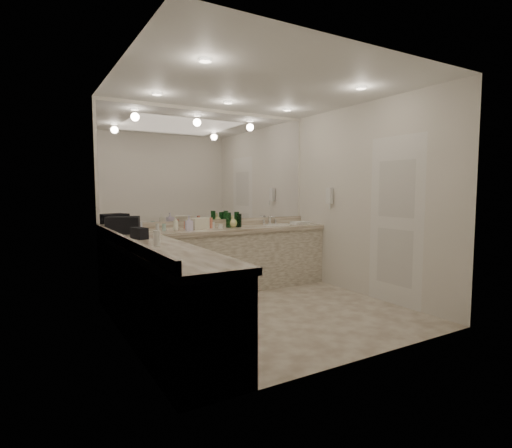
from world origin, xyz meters
TOP-DOWN VIEW (x-y plane):
  - floor at (0.00, 0.00)m, footprint 3.20×3.20m
  - ceiling at (0.00, 0.00)m, footprint 3.20×3.20m
  - wall_back at (0.00, 1.50)m, footprint 3.20×0.02m
  - wall_left at (-1.60, 0.00)m, footprint 0.02×3.00m
  - wall_right at (1.60, 0.00)m, footprint 0.02×3.00m
  - vanity_back_base at (0.00, 1.20)m, footprint 3.20×0.60m
  - vanity_back_top at (0.00, 1.19)m, footprint 3.20×0.64m
  - vanity_left_base at (-1.30, -0.30)m, footprint 0.60×2.40m
  - vanity_left_top at (-1.29, -0.30)m, footprint 0.64×2.42m
  - backsplash_back at (0.00, 1.48)m, footprint 3.20×0.04m
  - backsplash_left at (-1.58, 0.00)m, footprint 0.04×3.00m
  - mirror_back at (0.00, 1.49)m, footprint 3.12×0.01m
  - mirror_left at (-1.59, 0.00)m, footprint 0.01×2.92m
  - sink at (0.95, 1.20)m, footprint 0.44×0.44m
  - faucet at (0.95, 1.41)m, footprint 0.24×0.16m
  - wall_phone at (1.56, 0.70)m, footprint 0.06×0.10m
  - door at (1.59, -0.50)m, footprint 0.02×0.82m
  - black_toiletry_bag at (-1.35, 1.17)m, footprint 0.45×0.36m
  - black_bag_spill at (-1.30, 0.56)m, footprint 0.16×0.25m
  - cream_cosmetic_case at (-0.33, 1.23)m, footprint 0.31×0.25m
  - hand_towel at (1.34, 1.14)m, footprint 0.27×0.19m
  - lotion_left at (-1.30, -0.09)m, footprint 0.07×0.07m
  - soap_bottle_a at (-0.66, 1.19)m, footprint 0.09×0.09m
  - soap_bottle_b at (-0.51, 1.10)m, footprint 0.10×0.10m
  - soap_bottle_c at (0.20, 1.22)m, footprint 0.16×0.16m
  - green_bottle_0 at (0.13, 1.22)m, footprint 0.07×0.07m
  - green_bottle_1 at (0.28, 1.20)m, footprint 0.07×0.07m
  - green_bottle_2 at (0.31, 1.31)m, footprint 0.07×0.07m
  - green_bottle_3 at (0.31, 1.23)m, footprint 0.07×0.07m
  - amenity_bottle_0 at (-0.81, 1.23)m, footprint 0.05×0.05m
  - amenity_bottle_1 at (-0.09, 1.27)m, footprint 0.05×0.05m
  - amenity_bottle_2 at (-0.48, 1.30)m, footprint 0.06×0.06m
  - amenity_bottle_3 at (-1.20, 1.26)m, footprint 0.05×0.05m
  - amenity_bottle_4 at (-1.18, 1.13)m, footprint 0.05×0.05m
  - amenity_bottle_5 at (-0.03, 1.13)m, footprint 0.06×0.06m
  - amenity_bottle_6 at (-0.88, 1.28)m, footprint 0.05×0.05m
  - amenity_bottle_7 at (-1.11, 1.28)m, footprint 0.06×0.06m
  - amenity_bottle_8 at (-0.12, 1.26)m, footprint 0.05×0.05m

SIDE VIEW (x-z plane):
  - floor at x=0.00m, z-range 0.00..0.00m
  - vanity_back_base at x=0.00m, z-range 0.00..0.84m
  - vanity_left_base at x=-1.30m, z-range 0.00..0.84m
  - vanity_back_top at x=0.00m, z-range 0.84..0.90m
  - vanity_left_top at x=-1.29m, z-range 0.84..0.90m
  - sink at x=0.95m, z-range 0.88..0.91m
  - hand_towel at x=1.34m, z-range 0.90..0.94m
  - amenity_bottle_5 at x=-0.03m, z-range 0.90..0.96m
  - amenity_bottle_3 at x=-1.20m, z-range 0.90..0.97m
  - amenity_bottle_4 at x=-1.18m, z-range 0.90..0.98m
  - amenity_bottle_1 at x=-0.09m, z-range 0.90..0.99m
  - amenity_bottle_0 at x=-0.81m, z-range 0.90..0.99m
  - amenity_bottle_6 at x=-0.88m, z-range 0.90..1.00m
  - backsplash_back at x=0.00m, z-range 0.90..1.00m
  - backsplash_left at x=-1.58m, z-range 0.90..1.00m
  - amenity_bottle_2 at x=-0.48m, z-range 0.90..1.01m
  - black_bag_spill at x=-1.30m, z-range 0.90..1.03m
  - amenity_bottle_7 at x=-1.11m, z-range 0.90..1.03m
  - faucet at x=0.95m, z-range 0.90..1.04m
  - amenity_bottle_8 at x=-0.12m, z-range 0.90..1.05m
  - cream_cosmetic_case at x=-0.33m, z-range 0.90..1.06m
  - lotion_left at x=-1.30m, z-range 0.90..1.06m
  - soap_bottle_c at x=0.20m, z-range 0.90..1.08m
  - soap_bottle_a at x=-0.66m, z-range 0.90..1.09m
  - green_bottle_1 at x=0.28m, z-range 0.90..1.09m
  - green_bottle_3 at x=0.31m, z-range 0.90..1.09m
  - soap_bottle_b at x=-0.51m, z-range 0.90..1.10m
  - green_bottle_2 at x=0.31m, z-range 0.90..1.11m
  - green_bottle_0 at x=0.13m, z-range 0.90..1.12m
  - black_toiletry_bag at x=-1.35m, z-range 0.90..1.12m
  - door at x=1.59m, z-range 0.00..2.10m
  - wall_back at x=0.00m, z-range 0.00..2.60m
  - wall_left at x=-1.60m, z-range 0.00..2.60m
  - wall_right at x=1.60m, z-range 0.00..2.60m
  - wall_phone at x=1.56m, z-range 1.23..1.47m
  - mirror_back at x=0.00m, z-range 1.00..2.55m
  - mirror_left at x=-1.59m, z-range 1.00..2.55m
  - ceiling at x=0.00m, z-range 2.60..2.60m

